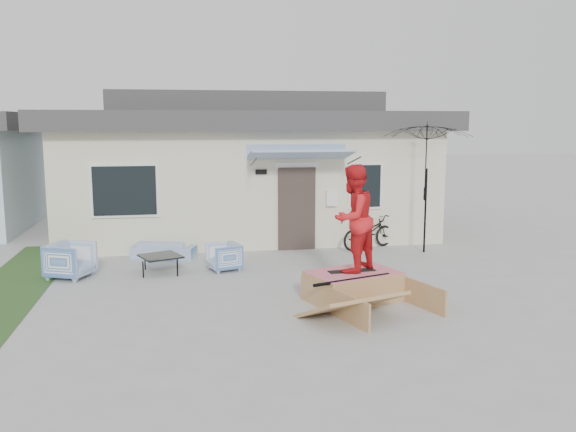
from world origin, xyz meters
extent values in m
plane|color=#9D9D9D|center=(0.00, 0.00, 0.00)|extent=(90.00, 90.00, 0.00)
cube|color=#25451D|center=(-5.20, 2.00, 0.00)|extent=(1.40, 8.00, 0.01)
cube|color=beige|center=(0.00, 8.00, 1.50)|extent=(10.00, 7.00, 3.00)
cube|color=#36363A|center=(0.00, 8.00, 3.25)|extent=(10.80, 7.80, 0.50)
cube|color=#36363A|center=(0.00, 8.00, 3.80)|extent=(7.50, 4.50, 0.60)
cube|color=#392D28|center=(1.00, 4.46, 1.05)|extent=(0.95, 0.08, 2.10)
cube|color=white|center=(-3.20, 4.47, 1.60)|extent=(1.60, 0.06, 1.30)
cube|color=white|center=(2.80, 4.47, 1.60)|extent=(0.90, 0.06, 1.20)
cube|color=#3A65AE|center=(1.00, 3.95, 2.45)|extent=(2.50, 1.09, 0.29)
imported|color=#3A65AE|center=(-2.31, 4.04, 0.29)|extent=(1.56, 0.87, 0.58)
imported|color=#3A65AE|center=(-4.18, 2.53, 0.41)|extent=(1.01, 1.04, 0.83)
imported|color=#3A65AE|center=(-0.98, 2.62, 0.33)|extent=(0.77, 0.80, 0.67)
cube|color=black|center=(-2.34, 2.61, 0.19)|extent=(1.03, 1.03, 0.39)
imported|color=black|center=(2.84, 4.26, 0.52)|extent=(1.73, 1.19, 1.05)
cylinder|color=black|center=(4.09, 3.60, 1.05)|extent=(0.05, 0.05, 2.10)
imported|color=black|center=(4.09, 3.60, 1.75)|extent=(2.27, 2.11, 0.90)
cube|color=black|center=(1.17, 0.01, 0.55)|extent=(0.89, 0.30, 0.05)
imported|color=red|center=(1.17, 0.01, 1.55)|extent=(1.20, 1.17, 1.94)
camera|label=1|loc=(-1.86, -10.27, 3.23)|focal=37.39mm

